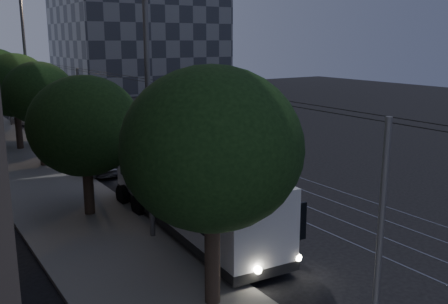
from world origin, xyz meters
name	(u,v)px	position (x,y,z in m)	size (l,w,h in m)	color
ground	(274,212)	(0.00, 0.00, 0.00)	(120.00, 120.00, 0.00)	black
sidewalk	(7,149)	(-7.50, 20.00, 0.07)	(5.00, 90.00, 0.15)	gray
tram_rails	(141,135)	(2.50, 20.00, 0.01)	(4.52, 90.00, 0.02)	gray
overhead_wires	(41,98)	(-4.97, 20.00, 3.47)	(2.23, 90.00, 6.00)	black
building_distant_right	(138,8)	(18.00, 55.00, 12.00)	(22.00, 18.00, 24.00)	#31353F
trolleybus	(187,190)	(-4.10, 0.48, 1.60)	(3.23, 11.67, 5.63)	silver
pickup_silver	(94,159)	(-4.30, 11.26, 0.73)	(2.42, 5.25, 1.46)	#929398
car_white_a	(57,138)	(-4.30, 19.00, 0.68)	(1.61, 4.00, 1.36)	#B8B9BD
car_white_b	(68,132)	(-3.13, 20.45, 0.74)	(2.07, 5.10, 1.48)	silver
car_white_c	(54,123)	(-2.88, 25.25, 0.77)	(1.63, 4.66, 1.54)	silver
car_white_d	(31,117)	(-3.73, 29.50, 0.77)	(1.83, 4.54, 1.55)	white
tree_0	(212,149)	(-6.50, -5.31, 4.64)	(4.94, 4.94, 6.87)	#30241A
tree_1	(85,126)	(-7.00, 3.92, 3.96)	(4.67, 4.67, 6.08)	#30241A
tree_2	(39,93)	(-6.50, 13.73, 4.42)	(4.03, 4.03, 6.26)	#30241A
tree_3	(15,85)	(-6.71, 19.42, 4.46)	(4.72, 4.72, 6.60)	#30241A
streetlamp_near	(158,69)	(-5.38, 0.16, 6.45)	(2.59, 0.44, 10.79)	slate
streetlamp_far	(31,53)	(-5.37, 19.81, 6.60)	(2.64, 0.44, 11.05)	slate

